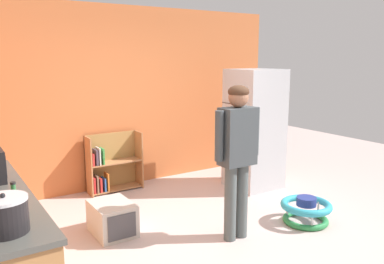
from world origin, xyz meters
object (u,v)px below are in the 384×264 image
refrigerator (254,129)px  standing_person (237,148)px  bookshelf (110,166)px  green_glass_bottle (15,203)px  baby_walker (306,210)px  pet_carrier (112,218)px  crock_pot (4,215)px

refrigerator → standing_person: (-1.36, -1.25, 0.12)m
bookshelf → green_glass_bottle: green_glass_bottle is taller
standing_person → baby_walker: size_ratio=2.77×
refrigerator → bookshelf: (-1.91, 1.00, -0.52)m
refrigerator → green_glass_bottle: 3.96m
bookshelf → pet_carrier: (-0.54, -1.40, -0.19)m
pet_carrier → baby_walker: bearing=-25.6°
refrigerator → bookshelf: refrigerator is taller
bookshelf → standing_person: size_ratio=0.51×
bookshelf → baby_walker: size_ratio=1.41×
standing_person → refrigerator: bearing=42.6°
baby_walker → green_glass_bottle: green_glass_bottle is taller
standing_person → crock_pot: 2.42m
green_glass_bottle → pet_carrier: bearing=46.9°
refrigerator → standing_person: 1.85m
standing_person → bookshelf: bearing=103.8°
pet_carrier → standing_person: bearing=-37.7°
standing_person → baby_walker: bearing=-8.4°
standing_person → green_glass_bottle: size_ratio=6.81×
bookshelf → baby_walker: bearing=-57.6°
baby_walker → crock_pot: 3.44m
standing_person → baby_walker: 1.29m
baby_walker → pet_carrier: bearing=154.4°
refrigerator → pet_carrier: 2.58m
pet_carrier → green_glass_bottle: bearing=-133.1°
pet_carrier → crock_pot: (-1.25, -1.46, 0.83)m
standing_person → baby_walker: standing_person is taller
refrigerator → standing_person: bearing=-137.4°
refrigerator → baby_walker: (-0.40, -1.39, -0.73)m
baby_walker → pet_carrier: size_ratio=1.09×
refrigerator → crock_pot: bearing=-153.2°
pet_carrier → refrigerator: bearing=9.4°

